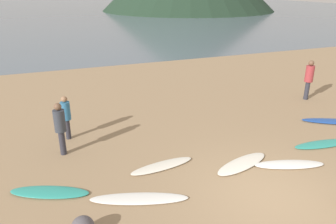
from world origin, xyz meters
name	(u,v)px	position (x,y,z in m)	size (l,w,h in m)	color
ground_plane	(148,88)	(0.00, 10.00, -0.10)	(120.00, 120.00, 0.20)	#997C5B
ocean_water	(63,10)	(0.00, 65.20, 0.00)	(140.00, 100.00, 0.01)	slate
surfboard_1	(49,192)	(-5.17, 2.13, 0.04)	(2.03, 0.55, 0.08)	teal
surfboard_2	(139,199)	(-3.11, 1.05, 0.04)	(2.44, 0.50, 0.08)	white
surfboard_3	(162,166)	(-2.05, 2.30, 0.04)	(1.97, 0.47, 0.09)	silver
surfboard_4	(242,164)	(0.18, 1.56, 0.05)	(1.99, 0.60, 0.09)	silver
surfboard_5	(289,164)	(1.45, 1.02, 0.05)	(2.05, 0.51, 0.09)	white
surfboard_6	(323,144)	(3.39, 1.68, 0.04)	(2.11, 0.51, 0.07)	teal
surfboard_7	(336,121)	(5.30, 2.94, 0.05)	(2.52, 0.53, 0.09)	#1E479E
person_0	(60,125)	(-4.66, 4.15, 1.00)	(0.34, 0.34, 1.70)	#2D2D38
person_1	(309,77)	(6.19, 5.51, 1.07)	(0.37, 0.37, 1.81)	#2D2D38
person_2	(66,114)	(-4.40, 5.22, 0.91)	(0.31, 0.31, 1.54)	#2D2D38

